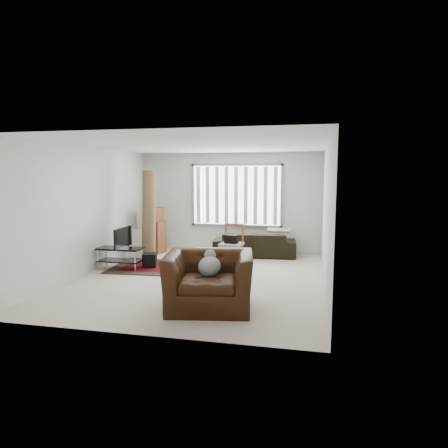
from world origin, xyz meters
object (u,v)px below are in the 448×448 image
(sofa, at_px, (255,241))
(tv_stand, at_px, (120,254))
(side_chair, at_px, (232,242))
(moving_boxes, at_px, (154,232))
(armchair, at_px, (209,276))

(sofa, bearing_deg, tv_stand, 32.64)
(sofa, distance_m, side_chair, 1.09)
(moving_boxes, relative_size, sofa, 0.59)
(moving_boxes, xyz_separation_m, armchair, (2.58, -3.99, -0.06))
(moving_boxes, xyz_separation_m, sofa, (2.72, 0.18, -0.17))
(moving_boxes, bearing_deg, side_chair, -19.68)
(side_chair, height_order, armchair, armchair)
(sofa, relative_size, side_chair, 2.24)
(side_chair, xyz_separation_m, armchair, (0.28, -3.17, -0.00))
(tv_stand, height_order, moving_boxes, moving_boxes)
(tv_stand, height_order, armchair, armchair)
(tv_stand, distance_m, sofa, 3.46)
(moving_boxes, height_order, sofa, moving_boxes)
(moving_boxes, bearing_deg, armchair, -57.10)
(armchair, bearing_deg, moving_boxes, 112.90)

